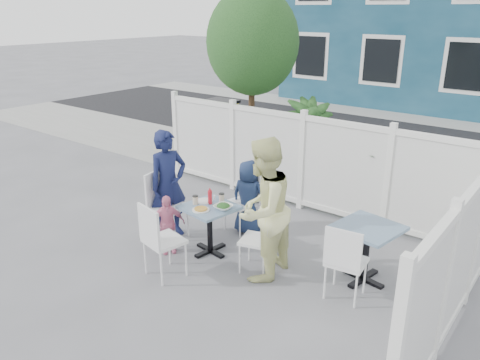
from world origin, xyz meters
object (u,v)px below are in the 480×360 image
Objects in this scene: spare_table at (367,239)px; woman at (263,210)px; chair_left at (163,200)px; chair_back at (245,197)px; chair_near at (158,236)px; boy at (249,197)px; toddler at (167,224)px; main_table at (209,217)px; chair_right at (262,235)px; utility_cabinet at (222,129)px; man at (168,185)px.

woman reaches higher than spare_table.
chair_left is 1.22m from chair_back.
chair_near is 0.87× the size of boy.
toddler is at bearing 58.96° from boy.
main_table is 0.75× the size of chair_near.
chair_right is 1.29m from chair_near.
main_table is 0.98m from woman.
utility_cabinet is at bearing 147.75° from spare_table.
main_table is 0.41× the size of woman.
main_table is at bearing -162.51° from spare_table.
chair_left is at bearing 64.06° from chair_back.
chair_right is at bearing -152.59° from spare_table.
chair_near is (2.80, -4.56, -0.03)m from utility_cabinet.
chair_near is at bearing -57.05° from utility_cabinet.
chair_near is at bearing -143.96° from spare_table.
chair_right reaches higher than toddler.
main_table is 0.91× the size of spare_table.
main_table is 0.46× the size of man.
chair_right is at bearing -148.44° from woman.
man reaches higher than main_table.
boy is at bearing 12.19° from toddler.
chair_right is at bearing 55.91° from chair_near.
chair_left is 0.57× the size of woman.
woman is at bearing -79.34° from man.
utility_cabinet is 5.75m from spare_table.
chair_back is at bearing -34.72° from boy.
spare_table reaches higher than main_table.
woman is (0.06, -0.08, 0.39)m from chair_right.
man reaches higher than spare_table.
chair_back is (-0.90, 0.84, 0.03)m from chair_right.
main_table is at bearing -97.51° from woman.
chair_near is (0.75, -0.80, -0.02)m from chair_left.
toddler is at bearing -82.04° from woman.
woman is (3.78, -3.74, 0.30)m from utility_cabinet.
boy is (2.92, -2.87, -0.03)m from utility_cabinet.
chair_right is 0.77× the size of boy.
utility_cabinet is 0.67× the size of woman.
main_table is (2.87, -3.69, -0.06)m from utility_cabinet.
chair_left is at bearing -173.69° from man.
chair_left is 1.17× the size of chair_right.
man reaches higher than chair_back.
main_table is at bearing 106.82° from chair_back.
chair_near is at bearing -127.37° from man.
toddler is at bearing 42.32° from chair_left.
main_table is 0.66× the size of boy.
chair_near is at bearing -106.79° from toddler.
toddler is at bearing 90.39° from chair_right.
chair_right is 1.12m from boy.
chair_left is (2.05, -3.76, -0.01)m from utility_cabinet.
spare_table is 0.88× the size of chair_back.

